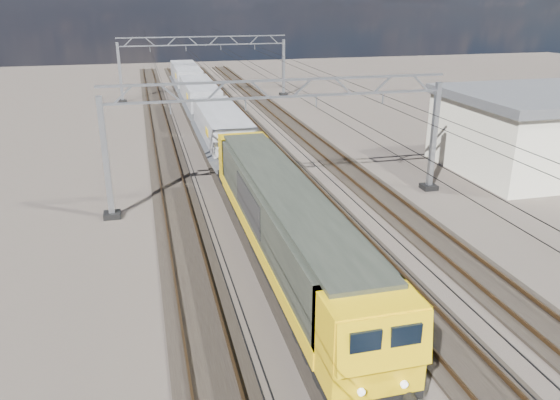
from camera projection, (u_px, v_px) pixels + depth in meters
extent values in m
plane|color=black|center=(301.00, 229.00, 28.24)|extent=(160.00, 160.00, 0.00)
cube|color=black|center=(184.00, 239.00, 26.83)|extent=(2.60, 140.00, 0.12)
cube|color=brown|center=(168.00, 238.00, 26.61)|extent=(0.08, 140.00, 0.16)
cube|color=brown|center=(198.00, 235.00, 26.94)|extent=(0.08, 140.00, 0.16)
cube|color=black|center=(263.00, 231.00, 27.75)|extent=(2.60, 140.00, 0.12)
cube|color=brown|center=(249.00, 230.00, 27.53)|extent=(0.08, 140.00, 0.16)
cube|color=brown|center=(277.00, 227.00, 27.86)|extent=(0.08, 140.00, 0.16)
cube|color=black|center=(337.00, 224.00, 28.68)|extent=(2.60, 140.00, 0.12)
cube|color=brown|center=(324.00, 222.00, 28.46)|extent=(0.08, 140.00, 0.16)
cube|color=brown|center=(350.00, 220.00, 28.79)|extent=(0.08, 140.00, 0.16)
cube|color=black|center=(407.00, 217.00, 29.60)|extent=(2.60, 140.00, 0.12)
cube|color=brown|center=(395.00, 215.00, 29.38)|extent=(0.08, 140.00, 0.16)
cube|color=brown|center=(419.00, 213.00, 29.71)|extent=(0.08, 140.00, 0.16)
cube|color=#999FA7|center=(106.00, 159.00, 28.53)|extent=(0.30, 0.30, 6.60)
cube|color=#999FA7|center=(434.00, 138.00, 32.91)|extent=(0.30, 0.30, 6.60)
cube|color=black|center=(112.00, 215.00, 29.63)|extent=(0.90, 0.90, 0.30)
cube|color=black|center=(429.00, 187.00, 34.01)|extent=(0.90, 0.90, 0.30)
cube|color=#999FA7|center=(281.00, 80.00, 29.41)|extent=(19.30, 0.18, 0.12)
cube|color=#999FA7|center=(281.00, 97.00, 29.73)|extent=(19.30, 0.18, 0.12)
cube|color=#999FA7|center=(123.00, 95.00, 27.65)|extent=(1.03, 0.10, 0.94)
cube|color=#999FA7|center=(170.00, 93.00, 28.20)|extent=(1.03, 0.10, 0.94)
cube|color=#999FA7|center=(216.00, 91.00, 28.75)|extent=(1.03, 0.10, 0.94)
cube|color=#999FA7|center=(260.00, 89.00, 29.30)|extent=(1.03, 0.10, 0.94)
cube|color=#999FA7|center=(302.00, 88.00, 29.84)|extent=(1.03, 0.10, 0.94)
cube|color=#999FA7|center=(343.00, 86.00, 30.39)|extent=(1.03, 0.10, 0.94)
cube|color=#999FA7|center=(383.00, 85.00, 30.94)|extent=(1.03, 0.10, 0.94)
cube|color=#999FA7|center=(421.00, 83.00, 31.49)|extent=(1.03, 0.10, 0.94)
cube|color=#999FA7|center=(170.00, 108.00, 28.45)|extent=(0.06, 0.06, 0.65)
cube|color=#999FA7|center=(246.00, 104.00, 29.38)|extent=(0.06, 0.06, 0.65)
cube|color=#999FA7|center=(316.00, 101.00, 30.30)|extent=(0.06, 0.06, 0.65)
cube|color=#999FA7|center=(383.00, 98.00, 31.22)|extent=(0.06, 0.06, 0.65)
cube|color=#999FA7|center=(120.00, 73.00, 61.23)|extent=(0.30, 0.30, 6.60)
cube|color=#999FA7|center=(283.00, 68.00, 65.61)|extent=(0.30, 0.30, 6.60)
cube|color=black|center=(123.00, 101.00, 62.33)|extent=(0.90, 0.90, 0.30)
cube|color=black|center=(283.00, 94.00, 66.71)|extent=(0.90, 0.90, 0.30)
cube|color=#999FA7|center=(203.00, 37.00, 62.11)|extent=(19.30, 0.18, 0.12)
cube|color=#999FA7|center=(203.00, 45.00, 62.43)|extent=(19.30, 0.18, 0.12)
cube|color=#999FA7|center=(128.00, 42.00, 60.35)|extent=(1.03, 0.10, 0.94)
cube|color=#999FA7|center=(150.00, 42.00, 60.90)|extent=(1.03, 0.10, 0.94)
cube|color=#999FA7|center=(172.00, 41.00, 61.45)|extent=(1.03, 0.10, 0.94)
cube|color=#999FA7|center=(193.00, 41.00, 62.00)|extent=(1.03, 0.10, 0.94)
cube|color=#999FA7|center=(214.00, 41.00, 62.55)|extent=(1.03, 0.10, 0.94)
cube|color=#999FA7|center=(234.00, 40.00, 63.09)|extent=(1.03, 0.10, 0.94)
cube|color=#999FA7|center=(254.00, 40.00, 63.64)|extent=(1.03, 0.10, 0.94)
cube|color=#999FA7|center=(274.00, 39.00, 64.19)|extent=(1.03, 0.10, 0.94)
cube|color=#999FA7|center=(150.00, 49.00, 61.16)|extent=(0.06, 0.06, 0.65)
cube|color=#999FA7|center=(186.00, 48.00, 62.08)|extent=(0.06, 0.06, 0.65)
cube|color=#999FA7|center=(221.00, 47.00, 63.00)|extent=(0.06, 0.06, 0.65)
cube|color=#999FA7|center=(255.00, 47.00, 63.93)|extent=(0.06, 0.06, 0.65)
cylinder|color=black|center=(166.00, 101.00, 32.20)|extent=(0.03, 140.00, 0.03)
cylinder|color=black|center=(166.00, 92.00, 32.03)|extent=(0.03, 140.00, 0.03)
cylinder|color=black|center=(233.00, 98.00, 33.12)|extent=(0.03, 140.00, 0.03)
cylinder|color=black|center=(233.00, 90.00, 32.95)|extent=(0.03, 140.00, 0.03)
cylinder|color=black|center=(296.00, 95.00, 34.05)|extent=(0.03, 140.00, 0.03)
cylinder|color=black|center=(297.00, 87.00, 33.87)|extent=(0.03, 140.00, 0.03)
cylinder|color=black|center=(356.00, 93.00, 34.97)|extent=(0.03, 140.00, 0.03)
cylinder|color=black|center=(357.00, 85.00, 34.80)|extent=(0.03, 140.00, 0.03)
cube|color=black|center=(334.00, 339.00, 17.81)|extent=(2.20, 3.60, 0.60)
cube|color=black|center=(253.00, 203.00, 29.62)|extent=(2.20, 3.60, 0.60)
cube|color=black|center=(284.00, 246.00, 23.58)|extent=(2.65, 20.00, 0.25)
cube|color=black|center=(284.00, 254.00, 23.72)|extent=(2.20, 4.50, 0.75)
cube|color=#272B24|center=(284.00, 216.00, 23.09)|extent=(2.65, 17.00, 2.60)
cube|color=yellow|center=(253.00, 241.00, 23.13)|extent=(0.04, 17.00, 0.60)
cube|color=yellow|center=(313.00, 234.00, 23.75)|extent=(0.04, 17.00, 0.60)
cube|color=black|center=(248.00, 203.00, 23.56)|extent=(0.05, 5.00, 1.40)
cube|color=black|center=(307.00, 198.00, 24.19)|extent=(0.05, 5.00, 1.40)
cube|color=#272B24|center=(284.00, 185.00, 22.61)|extent=(2.25, 18.00, 0.15)
cube|color=yellow|center=(368.00, 338.00, 14.82)|extent=(2.65, 1.80, 2.60)
cube|color=yellow|center=(384.00, 342.00, 13.79)|extent=(2.60, 0.46, 1.52)
cube|color=black|center=(365.00, 345.00, 13.53)|extent=(0.85, 0.08, 0.75)
cube|color=black|center=(406.00, 338.00, 13.79)|extent=(0.85, 0.08, 0.75)
cylinder|color=white|center=(361.00, 392.00, 13.96)|extent=(0.20, 0.08, 0.20)
cylinder|color=white|center=(404.00, 384.00, 14.24)|extent=(0.20, 0.08, 0.20)
cube|color=yellow|center=(244.00, 158.00, 31.36)|extent=(2.65, 1.80, 2.60)
cube|color=yellow|center=(241.00, 146.00, 32.04)|extent=(2.60, 0.46, 1.52)
cube|color=black|center=(231.00, 144.00, 31.97)|extent=(0.85, 0.08, 0.75)
cube|color=black|center=(249.00, 143.00, 32.23)|extent=(0.85, 0.08, 0.75)
cylinder|color=black|center=(227.00, 176.00, 32.74)|extent=(0.36, 0.50, 0.36)
cylinder|color=black|center=(254.00, 174.00, 33.13)|extent=(0.36, 0.50, 0.36)
cylinder|color=white|center=(231.00, 167.00, 32.49)|extent=(0.20, 0.08, 0.20)
cylinder|color=white|center=(250.00, 166.00, 32.77)|extent=(0.20, 0.08, 0.20)
cube|color=black|center=(233.00, 168.00, 35.72)|extent=(2.20, 2.60, 0.55)
cube|color=black|center=(214.00, 137.00, 43.89)|extent=(2.20, 2.60, 0.55)
cube|color=black|center=(222.00, 146.00, 39.68)|extent=(2.40, 13.00, 0.20)
cube|color=gray|center=(221.00, 123.00, 39.08)|extent=(2.80, 12.00, 1.80)
cube|color=#4A4D52|center=(209.00, 141.00, 39.30)|extent=(1.48, 12.00, 1.36)
cube|color=#4A4D52|center=(235.00, 139.00, 39.74)|extent=(1.48, 12.00, 1.36)
cube|color=yellow|center=(207.00, 132.00, 35.99)|extent=(0.04, 1.20, 0.50)
cube|color=black|center=(206.00, 123.00, 48.62)|extent=(2.20, 2.60, 0.55)
cube|color=black|center=(196.00, 105.00, 56.79)|extent=(2.20, 2.60, 0.55)
cube|color=black|center=(200.00, 110.00, 52.58)|extent=(2.40, 13.00, 0.20)
cube|color=gray|center=(199.00, 92.00, 51.98)|extent=(2.80, 12.00, 1.80)
cube|color=#4A4D52|center=(190.00, 105.00, 52.20)|extent=(1.48, 12.00, 1.36)
cube|color=#4A4D52|center=(210.00, 104.00, 52.63)|extent=(1.48, 12.00, 1.36)
cube|color=yellow|center=(187.00, 97.00, 48.89)|extent=(0.04, 1.20, 0.50)
cube|color=black|center=(191.00, 97.00, 61.52)|extent=(2.20, 2.60, 0.55)
cube|color=black|center=(184.00, 85.00, 69.69)|extent=(2.20, 2.60, 0.55)
cube|color=black|center=(187.00, 88.00, 65.48)|extent=(2.40, 13.00, 0.20)
cube|color=gray|center=(186.00, 73.00, 64.88)|extent=(2.80, 12.00, 1.80)
cube|color=#4A4D52|center=(179.00, 84.00, 65.09)|extent=(1.48, 12.00, 1.36)
cube|color=#4A4D52|center=(195.00, 83.00, 65.53)|extent=(1.48, 12.00, 1.36)
cube|color=yellow|center=(176.00, 76.00, 61.79)|extent=(0.04, 1.20, 0.50)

